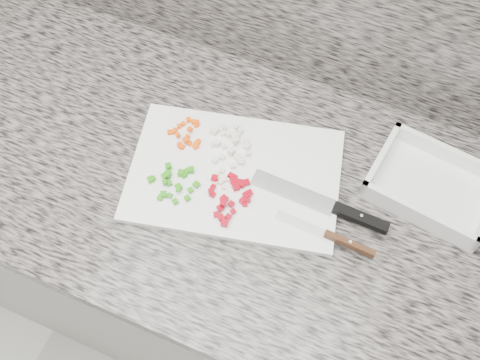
# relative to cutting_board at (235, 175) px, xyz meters

# --- Properties ---
(cabinet) EXTENTS (3.92, 0.62, 0.86)m
(cabinet) POSITION_rel_cutting_board_xyz_m (-0.09, -0.01, -0.48)
(cabinet) COLOR beige
(cabinet) RESTS_ON ground
(countertop) EXTENTS (3.96, 0.64, 0.04)m
(countertop) POSITION_rel_cutting_board_xyz_m (-0.09, -0.01, -0.03)
(countertop) COLOR slate
(countertop) RESTS_ON cabinet
(cutting_board) EXTENTS (0.45, 0.35, 0.01)m
(cutting_board) POSITION_rel_cutting_board_xyz_m (0.00, 0.00, 0.00)
(cutting_board) COLOR white
(cutting_board) RESTS_ON countertop
(carrot_pile) EXTENTS (0.07, 0.08, 0.02)m
(carrot_pile) POSITION_rel_cutting_board_xyz_m (-0.12, 0.04, 0.01)
(carrot_pile) COLOR #FB5005
(carrot_pile) RESTS_ON cutting_board
(onion_pile) EXTENTS (0.10, 0.10, 0.02)m
(onion_pile) POSITION_rel_cutting_board_xyz_m (-0.03, 0.06, 0.01)
(onion_pile) COLOR silver
(onion_pile) RESTS_ON cutting_board
(green_pepper_pile) EXTENTS (0.10, 0.09, 0.02)m
(green_pepper_pile) POSITION_rel_cutting_board_xyz_m (-0.10, -0.06, 0.01)
(green_pepper_pile) COLOR #268C0C
(green_pepper_pile) RESTS_ON cutting_board
(red_pepper_pile) EXTENTS (0.09, 0.11, 0.02)m
(red_pepper_pile) POSITION_rel_cutting_board_xyz_m (0.02, -0.05, 0.01)
(red_pepper_pile) COLOR #A50212
(red_pepper_pile) RESTS_ON cutting_board
(garlic_pile) EXTENTS (0.05, 0.04, 0.01)m
(garlic_pile) POSITION_rel_cutting_board_xyz_m (-0.01, -0.02, 0.01)
(garlic_pile) COLOR #F8E6BF
(garlic_pile) RESTS_ON cutting_board
(chef_knife) EXTENTS (0.27, 0.04, 0.02)m
(chef_knife) POSITION_rel_cutting_board_xyz_m (0.20, 0.00, 0.01)
(chef_knife) COLOR silver
(chef_knife) RESTS_ON cutting_board
(paring_knife) EXTENTS (0.19, 0.02, 0.02)m
(paring_knife) POSITION_rel_cutting_board_xyz_m (0.22, -0.06, 0.01)
(paring_knife) COLOR silver
(paring_knife) RESTS_ON cutting_board
(tray) EXTENTS (0.25, 0.19, 0.05)m
(tray) POSITION_rel_cutting_board_xyz_m (0.36, 0.12, 0.01)
(tray) COLOR white
(tray) RESTS_ON countertop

